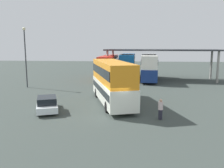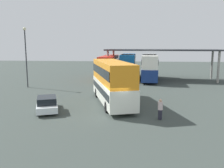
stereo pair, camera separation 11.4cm
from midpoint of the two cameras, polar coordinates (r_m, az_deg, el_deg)
name	(u,v)px [view 1 (the left image)]	position (r m, az deg, el deg)	size (l,w,h in m)	color
ground_plane	(115,115)	(19.99, 0.48, -7.60)	(140.00, 140.00, 0.00)	#39423D
double_decker_main	(112,81)	(23.53, -0.14, 0.84)	(5.44, 10.63, 4.29)	white
parked_hatchback	(47,104)	(21.77, -15.76, -4.71)	(3.09, 4.43, 1.35)	silver
double_decker_near_canopy	(109,66)	(41.03, -0.90, 4.34)	(2.71, 11.35, 4.11)	orange
double_decker_mid_row	(128,65)	(42.68, 3.78, 4.65)	(2.77, 10.41, 4.32)	silver
double_decker_far_right	(149,66)	(40.15, 8.94, 4.26)	(3.08, 10.82, 4.32)	navy
depot_canopy	(161,51)	(41.57, 11.74, 7.86)	(19.59, 8.10, 5.25)	#33353A
lamppost_tall	(25,50)	(34.74, -20.57, 7.72)	(0.44, 0.44, 8.35)	#33353A
pedestrian_waiting	(161,109)	(19.00, 11.63, -6.09)	(0.38, 0.38, 1.67)	#262633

